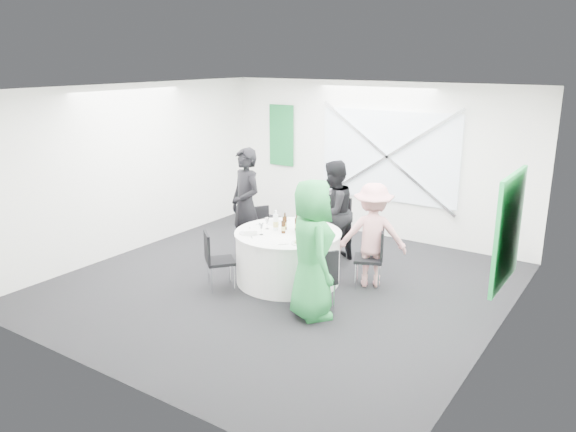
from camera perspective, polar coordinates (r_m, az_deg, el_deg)
The scene contains 49 objects.
floor at distance 8.26m, azimuth -0.78°, elevation -7.01°, with size 6.00×6.00×0.00m, color black.
ceiling at distance 7.61m, azimuth -0.86°, elevation 12.79°, with size 6.00×6.00×0.00m, color silver.
wall_back at distance 10.37m, azimuth 8.68°, elevation 5.66°, with size 6.00×6.00×0.00m, color white.
wall_front at distance 5.71m, azimuth -18.22°, elevation -3.47°, with size 6.00×6.00×0.00m, color white.
wall_left at distance 9.80m, azimuth -15.46°, elevation 4.67°, with size 6.00×6.00×0.00m, color white.
wall_right at distance 6.65m, azimuth 21.00°, elevation -1.03°, with size 6.00×6.00×0.00m, color white.
window_panel at distance 10.20m, azimuth 10.14°, elevation 5.99°, with size 2.60×0.03×1.60m, color silver.
window_brace_a at distance 10.16m, azimuth 10.05°, elevation 5.96°, with size 0.05×0.05×3.16m, color silver.
window_brace_b at distance 10.16m, azimuth 10.05°, elevation 5.96°, with size 0.05×0.05×3.16m, color silver.
green_banner at distance 11.27m, azimuth -0.67°, elevation 8.20°, with size 0.55×0.04×1.20m, color #166E2E.
green_sign at distance 7.28m, azimuth 21.49°, elevation -1.31°, with size 0.05×1.20×1.40m, color green.
banquet_table at distance 8.27m, azimuth 0.00°, elevation -4.13°, with size 1.56×1.56×0.76m.
chair_back at distance 9.14m, azimuth 4.76°, elevation -0.72°, with size 0.50×0.51×1.03m.
chair_back_left at distance 9.15m, azimuth -2.78°, elevation -1.36°, with size 0.54×0.54×0.86m.
chair_back_right at distance 8.11m, azimuth 8.73°, elevation -3.80°, with size 0.52×0.52×0.87m.
chair_front_right at distance 7.25m, azimuth 3.38°, elevation -6.09°, with size 0.55×0.54×0.86m.
chair_front_left at distance 8.01m, azimuth -7.43°, elevation -4.09°, with size 0.54×0.54×0.85m.
person_man_back_left at distance 9.06m, azimuth -4.31°, elevation 1.17°, with size 0.67×0.44×1.83m, color black.
person_man_back at distance 8.93m, azimuth 4.56°, elevation 0.38°, with size 0.81×0.44×1.66m, color black.
person_woman_pink at distance 8.09m, azimuth 8.58°, elevation -1.93°, with size 0.98×0.46×1.52m, color pink.
person_woman_green at distance 7.02m, azimuth 2.43°, elevation -3.41°, with size 0.87×0.57×1.79m, color green.
plate_back at distance 8.65m, azimuth 1.70°, elevation -0.52°, with size 0.29×0.29×0.01m.
plate_back_left at distance 8.58m, azimuth -1.40°, elevation -0.67°, with size 0.27×0.27×0.01m.
plate_back_right at distance 8.05m, azimuth 3.80°, elevation -1.77°, with size 0.30×0.30×0.04m.
plate_front_right at distance 7.64m, azimuth 1.32°, elevation -2.72°, with size 0.26×0.26×0.04m.
plate_front_left at distance 8.09m, azimuth -4.10°, elevation -1.73°, with size 0.25×0.25×0.01m.
napkin at distance 8.04m, azimuth -3.83°, elevation -1.59°, with size 0.20×0.13×0.05m, color white.
beer_bottle_a at distance 8.24m, azimuth -0.32°, elevation -0.72°, with size 0.06×0.06×0.25m.
beer_bottle_b at distance 8.18m, azimuth 0.89°, elevation -0.86°, with size 0.06×0.06×0.25m.
beer_bottle_c at distance 8.06m, azimuth 1.09°, elevation -1.06°, with size 0.06×0.06×0.27m.
beer_bottle_d at distance 8.06m, azimuth -0.48°, elevation -1.14°, with size 0.06×0.06×0.24m.
green_water_bottle at distance 8.14m, azimuth 1.32°, elevation -0.72°, with size 0.08×0.08×0.32m.
clear_water_bottle at distance 8.19m, azimuth -1.25°, elevation -0.67°, with size 0.08×0.08×0.30m.
wine_glass_a at distance 7.75m, azimuth 1.08°, elevation -1.59°, with size 0.07×0.07×0.17m.
wine_glass_b at distance 7.87m, azimuth 1.79°, elevation -1.33°, with size 0.07×0.07×0.17m.
wine_glass_c at distance 8.26m, azimuth -2.14°, elevation -0.48°, with size 0.07×0.07×0.17m.
wine_glass_d at distance 7.99m, azimuth -2.74°, elevation -1.05°, with size 0.07×0.07×0.17m.
wine_glass_e at distance 8.47m, azimuth -1.21°, elevation -0.06°, with size 0.07×0.07×0.17m.
wine_glass_f at distance 8.01m, azimuth 2.40°, elevation -1.00°, with size 0.07×0.07×0.17m.
fork_a at distance 7.95m, azimuth 3.82°, elevation -2.10°, with size 0.01×0.15×0.01m, color silver.
knife_a at distance 8.32m, azimuth 3.80°, elevation -1.26°, with size 0.01×0.15×0.01m, color silver.
fork_b at distance 8.48m, azimuth 3.14°, elevation -0.91°, with size 0.01×0.15×0.01m, color silver.
knife_b at distance 8.66m, azimuth 1.42°, elevation -0.54°, with size 0.01×0.15×0.01m, color silver.
fork_c at distance 7.60m, azimuth -0.47°, elevation -2.90°, with size 0.01×0.15×0.01m, color silver.
knife_c at distance 7.72m, azimuth 2.56°, elevation -2.64°, with size 0.01×0.15×0.01m, color silver.
fork_d at distance 8.28m, azimuth -3.90°, elevation -1.35°, with size 0.01×0.15×0.01m, color silver.
knife_d at distance 7.91m, azimuth -3.70°, elevation -2.18°, with size 0.01×0.15×0.01m, color silver.
fork_e at distance 8.70m, azimuth -0.26°, elevation -0.46°, with size 0.01×0.15×0.01m, color silver.
knife_e at distance 8.52m, azimuth -2.90°, elevation -0.83°, with size 0.01×0.15×0.01m, color silver.
Camera 1 is at (4.32, -6.25, 3.22)m, focal length 35.00 mm.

